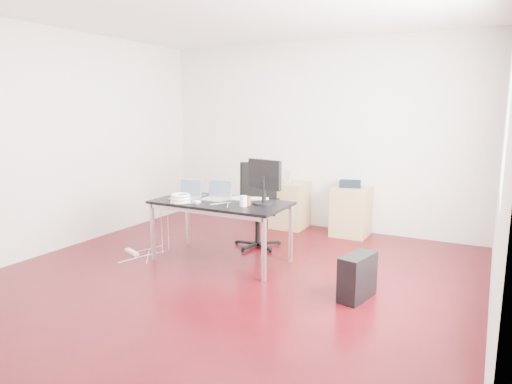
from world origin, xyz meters
The scene contains 18 objects.
room_shell centered at (0.04, 0.00, 1.40)m, with size 5.00×5.00×5.00m.
desk centered at (-0.38, 0.39, 0.68)m, with size 1.60×0.80×0.73m.
office_chair centered at (-0.30, 1.18, 0.61)m, with size 0.64×0.65×1.08m.
filing_cabinet_left centered at (-0.30, 2.23, 0.35)m, with size 0.50×0.50×0.70m, color tan.
filing_cabinet_right centered at (0.66, 2.23, 0.35)m, with size 0.50×0.50×0.70m, color tan.
pc_tower centered at (1.36, 0.05, 0.22)m, with size 0.20×0.45×0.44m, color black.
wastebasket centered at (-0.29, 2.23, 0.14)m, with size 0.24×0.24×0.28m, color black.
power_strip centered at (-1.54, 0.09, 0.02)m, with size 0.30×0.06×0.04m, color white.
laptop_left centered at (-0.85, 0.35, 0.79)m, with size 0.33×0.26×0.23m.
laptop_right centered at (-0.49, 0.46, 0.79)m, with size 0.34×0.27×0.23m.
monitor centered at (0.13, 0.51, 1.01)m, with size 0.45×0.26×0.51m.
keyboard centered at (-0.14, 0.64, 0.74)m, with size 0.44×0.14×0.02m, color white.
cup_white centered at (-0.01, 0.27, 0.79)m, with size 0.08×0.08×0.12m, color white.
cup_brown centered at (0.00, 0.35, 0.78)m, with size 0.08×0.08×0.10m, color brown.
cable_coil centered at (-0.75, 0.09, 0.78)m, with size 0.24×0.24×0.11m.
power_adapter centered at (-0.59, 0.19, 0.74)m, with size 0.07×0.07×0.03m, color white.
speaker centered at (-0.33, 2.22, 0.79)m, with size 0.09×0.08×0.18m, color #9E9E9E.
navy_garment centered at (0.62, 2.27, 0.74)m, with size 0.30×0.24×0.09m, color black.
Camera 1 is at (2.45, -4.07, 1.81)m, focal length 32.00 mm.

